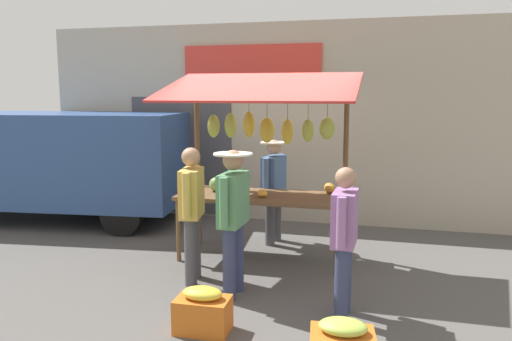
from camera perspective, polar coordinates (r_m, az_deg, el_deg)
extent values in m
plane|color=#514F4C|center=(6.96, 0.63, -9.85)|extent=(40.00, 40.00, 0.00)
cube|color=#B2A893|center=(8.77, 4.16, 5.32)|extent=(9.00, 0.25, 3.40)
cube|color=red|center=(8.78, -0.53, 12.20)|extent=(2.40, 0.06, 0.56)
cube|color=#47474C|center=(9.28, -8.40, 1.71)|extent=(1.90, 0.04, 2.10)
cube|color=brown|center=(6.74, 0.65, -2.95)|extent=(2.20, 0.90, 0.05)
cylinder|color=brown|center=(6.81, -8.75, -6.73)|extent=(0.06, 0.06, 0.83)
cylinder|color=brown|center=(6.30, 9.06, -8.01)|extent=(0.06, 0.06, 0.83)
cylinder|color=brown|center=(7.51, -6.39, -5.23)|extent=(0.06, 0.06, 0.83)
cylinder|color=brown|center=(7.05, 9.70, -6.22)|extent=(0.06, 0.06, 0.83)
cylinder|color=brown|center=(7.38, -6.60, 0.54)|extent=(0.07, 0.07, 2.35)
cylinder|color=brown|center=(6.90, 10.03, -0.10)|extent=(0.07, 0.07, 2.35)
cylinder|color=brown|center=(6.99, 1.47, 8.16)|extent=(2.12, 0.06, 0.06)
cube|color=#B72D28|center=(6.46, 0.34, 9.45)|extent=(2.50, 1.46, 0.39)
cylinder|color=brown|center=(6.87, 8.09, 7.04)|extent=(0.01, 0.01, 0.25)
ellipsoid|color=#B2CC4C|center=(6.88, 8.04, 4.74)|extent=(0.27, 0.26, 0.31)
cylinder|color=brown|center=(6.87, 5.91, 6.96)|extent=(0.01, 0.01, 0.28)
ellipsoid|color=#B2CC4C|center=(6.88, 5.87, 4.51)|extent=(0.20, 0.18, 0.31)
cylinder|color=brown|center=(6.93, 3.58, 6.99)|extent=(0.01, 0.01, 0.28)
ellipsoid|color=yellow|center=(6.95, 3.56, 4.39)|extent=(0.17, 0.14, 0.35)
cylinder|color=brown|center=(6.99, 1.25, 7.09)|extent=(0.01, 0.01, 0.26)
ellipsoid|color=yellow|center=(7.00, 1.24, 4.58)|extent=(0.26, 0.24, 0.35)
cylinder|color=brown|center=(7.07, -0.80, 7.44)|extent=(0.01, 0.01, 0.18)
ellipsoid|color=yellow|center=(7.08, -0.79, 5.22)|extent=(0.21, 0.20, 0.37)
cylinder|color=brown|center=(7.16, -2.91, 7.35)|extent=(0.01, 0.01, 0.20)
ellipsoid|color=#B2CC4C|center=(7.17, -2.89, 5.12)|extent=(0.26, 0.26, 0.36)
cylinder|color=brown|center=(7.16, -4.84, 7.24)|extent=(0.01, 0.01, 0.23)
ellipsoid|color=#B2CC4C|center=(7.18, -4.81, 5.03)|extent=(0.22, 0.21, 0.33)
ellipsoid|color=gold|center=(6.56, 0.75, -2.60)|extent=(0.20, 0.22, 0.10)
sphere|color=#729E4C|center=(6.95, -4.50, -1.56)|extent=(0.20, 0.20, 0.20)
ellipsoid|color=orange|center=(6.89, 8.29, -1.97)|extent=(0.22, 0.26, 0.14)
cylinder|color=#4C4C51|center=(7.67, 2.36, -5.13)|extent=(0.14, 0.14, 0.76)
cylinder|color=#4C4C51|center=(7.44, 1.60, -5.56)|extent=(0.14, 0.14, 0.76)
cube|color=#476B9E|center=(7.43, 2.01, -0.45)|extent=(0.30, 0.49, 0.54)
cylinder|color=#476B9E|center=(7.69, 2.86, 0.02)|extent=(0.09, 0.09, 0.50)
cylinder|color=#476B9E|center=(7.16, 1.10, -0.62)|extent=(0.09, 0.09, 0.50)
sphere|color=tan|center=(7.37, 2.03, 2.66)|extent=(0.21, 0.21, 0.21)
cylinder|color=beige|center=(7.37, 2.03, 3.15)|extent=(0.40, 0.40, 0.02)
cylinder|color=#4C4C51|center=(5.96, -7.41, -9.16)|extent=(0.14, 0.14, 0.79)
cylinder|color=#4C4C51|center=(6.21, -6.92, -8.42)|extent=(0.14, 0.14, 0.79)
cube|color=gold|center=(5.91, -7.28, -2.51)|extent=(0.30, 0.51, 0.56)
cylinder|color=gold|center=(5.62, -7.89, -2.88)|extent=(0.09, 0.09, 0.52)
cylinder|color=gold|center=(6.20, -6.74, -1.77)|extent=(0.09, 0.09, 0.52)
sphere|color=#A87A5B|center=(5.85, -7.36, 1.53)|extent=(0.22, 0.22, 0.22)
cylinder|color=navy|center=(5.09, 9.62, -12.64)|extent=(0.14, 0.14, 0.75)
cylinder|color=navy|center=(5.32, 9.95, -11.68)|extent=(0.14, 0.14, 0.75)
cube|color=#93669E|center=(5.02, 9.98, -5.31)|extent=(0.23, 0.46, 0.53)
cylinder|color=#93669E|center=(4.74, 9.59, -5.88)|extent=(0.09, 0.09, 0.49)
cylinder|color=#93669E|center=(5.29, 10.34, -4.35)|extent=(0.09, 0.09, 0.49)
sphere|color=#A87A5B|center=(4.94, 10.10, -0.82)|extent=(0.21, 0.21, 0.21)
cylinder|color=navy|center=(5.52, -3.00, -10.51)|extent=(0.14, 0.14, 0.80)
cylinder|color=navy|center=(5.76, -2.10, -9.67)|extent=(0.14, 0.14, 0.80)
cube|color=#518C5B|center=(5.46, -2.59, -3.25)|extent=(0.24, 0.49, 0.57)
cylinder|color=#518C5B|center=(5.17, -3.70, -3.67)|extent=(0.09, 0.09, 0.52)
cylinder|color=#518C5B|center=(5.73, -1.60, -2.43)|extent=(0.09, 0.09, 0.52)
sphere|color=#A87A5B|center=(5.39, -2.62, 1.17)|extent=(0.22, 0.22, 0.22)
cylinder|color=beige|center=(5.38, -2.63, 1.87)|extent=(0.42, 0.42, 0.02)
cube|color=#2D4C84|center=(9.48, -21.45, 1.38)|extent=(4.58, 2.32, 1.55)
cylinder|color=black|center=(11.08, -25.82, -1.96)|extent=(0.68, 0.25, 0.66)
cylinder|color=black|center=(8.22, -14.92, -4.86)|extent=(0.68, 0.25, 0.66)
cylinder|color=black|center=(9.73, -11.06, -2.63)|extent=(0.68, 0.25, 0.66)
cube|color=#D1661E|center=(4.95, -6.02, -15.89)|extent=(0.52, 0.34, 0.33)
ellipsoid|color=yellow|center=(4.86, -6.06, -13.61)|extent=(0.38, 0.25, 0.12)
ellipsoid|color=#B2CC4C|center=(4.25, 9.77, -16.96)|extent=(0.39, 0.28, 0.12)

